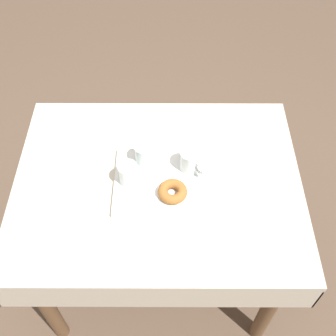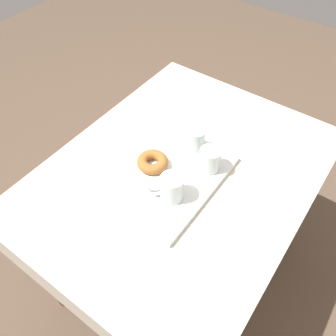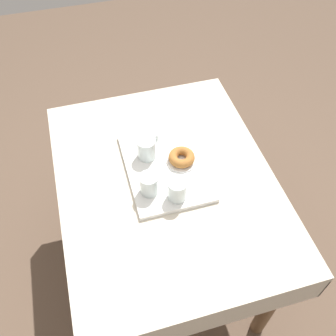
# 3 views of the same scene
# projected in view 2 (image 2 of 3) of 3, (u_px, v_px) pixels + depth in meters

# --- Properties ---
(ground_plane) EXTENTS (6.00, 6.00, 0.00)m
(ground_plane) POSITION_uv_depth(u_px,v_px,m) (177.00, 266.00, 1.81)
(ground_plane) COLOR brown
(dining_table) EXTENTS (1.11, 0.86, 0.76)m
(dining_table) POSITION_uv_depth(u_px,v_px,m) (180.00, 192.00, 1.33)
(dining_table) COLOR beige
(dining_table) RESTS_ON ground
(serving_tray) EXTENTS (0.44, 0.31, 0.02)m
(serving_tray) POSITION_uv_depth(u_px,v_px,m) (170.00, 177.00, 1.21)
(serving_tray) COLOR white
(serving_tray) RESTS_ON dining_table
(tea_mug_left) EXTENTS (0.09, 0.10, 0.09)m
(tea_mug_left) POSITION_uv_depth(u_px,v_px,m) (171.00, 188.00, 1.11)
(tea_mug_left) COLOR silver
(tea_mug_left) RESTS_ON serving_tray
(water_glass_near) EXTENTS (0.07, 0.07, 0.09)m
(water_glass_near) POSITION_uv_depth(u_px,v_px,m) (195.00, 140.00, 1.26)
(water_glass_near) COLOR silver
(water_glass_near) RESTS_ON serving_tray
(water_glass_far) EXTENTS (0.07, 0.07, 0.09)m
(water_glass_far) POSITION_uv_depth(u_px,v_px,m) (210.00, 160.00, 1.19)
(water_glass_far) COLOR silver
(water_glass_far) RESTS_ON serving_tray
(donut_plate_left) EXTENTS (0.13, 0.13, 0.01)m
(donut_plate_left) POSITION_uv_depth(u_px,v_px,m) (153.00, 166.00, 1.22)
(donut_plate_left) COLOR white
(donut_plate_left) RESTS_ON serving_tray
(sugar_donut_left) EXTENTS (0.11, 0.11, 0.04)m
(sugar_donut_left) POSITION_uv_depth(u_px,v_px,m) (152.00, 162.00, 1.21)
(sugar_donut_left) COLOR #A3662D
(sugar_donut_left) RESTS_ON donut_plate_left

